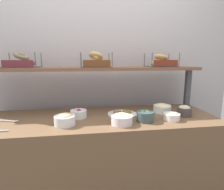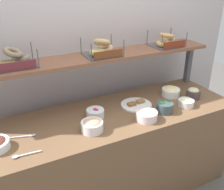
# 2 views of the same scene
# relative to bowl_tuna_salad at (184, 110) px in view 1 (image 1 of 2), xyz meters

# --- Properties ---
(back_wall) EXTENTS (3.30, 0.06, 2.40)m
(back_wall) POSITION_rel_bowl_tuna_salad_xyz_m (-0.78, 0.61, 0.30)
(back_wall) COLOR #BBB1B0
(back_wall) RESTS_ON ground_plane
(deli_counter) EXTENTS (2.10, 0.70, 0.85)m
(deli_counter) POSITION_rel_bowl_tuna_salad_xyz_m (-0.78, 0.06, -0.47)
(deli_counter) COLOR brown
(deli_counter) RESTS_ON ground_plane
(shelf_riser_right) EXTENTS (0.05, 0.05, 0.40)m
(shelf_riser_right) POSITION_rel_bowl_tuna_salad_xyz_m (0.22, 0.33, 0.15)
(shelf_riser_right) COLOR #4C4C51
(shelf_riser_right) RESTS_ON deli_counter
(upper_shelf) EXTENTS (2.06, 0.32, 0.03)m
(upper_shelf) POSITION_rel_bowl_tuna_salad_xyz_m (-0.78, 0.33, 0.37)
(upper_shelf) COLOR brown
(upper_shelf) RESTS_ON shelf_riser_left
(bowl_tuna_salad) EXTENTS (0.13, 0.13, 0.10)m
(bowl_tuna_salad) POSITION_rel_bowl_tuna_salad_xyz_m (0.00, 0.00, 0.00)
(bowl_tuna_salad) COLOR #483C3A
(bowl_tuna_salad) RESTS_ON deli_counter
(bowl_lox_spread) EXTENTS (0.16, 0.16, 0.10)m
(bowl_lox_spread) POSITION_rel_bowl_tuna_salad_xyz_m (-1.05, -0.09, -0.00)
(bowl_lox_spread) COLOR silver
(bowl_lox_spread) RESTS_ON deli_counter
(bowl_beet_salad) EXTENTS (0.14, 0.14, 0.08)m
(bowl_beet_salad) POSITION_rel_bowl_tuna_salad_xyz_m (-0.95, 0.08, -0.01)
(bowl_beet_salad) COLOR silver
(bowl_beet_salad) RESTS_ON deli_counter
(bowl_egg_salad) EXTENTS (0.17, 0.17, 0.09)m
(bowl_egg_salad) POSITION_rel_bowl_tuna_salad_xyz_m (-0.16, 0.13, -0.01)
(bowl_egg_salad) COLOR white
(bowl_egg_salad) RESTS_ON deli_counter
(bowl_potato_salad) EXTENTS (0.17, 0.17, 0.09)m
(bowl_potato_salad) POSITION_rel_bowl_tuna_salad_xyz_m (-0.61, -0.14, -0.00)
(bowl_potato_salad) COLOR silver
(bowl_potato_salad) RESTS_ON deli_counter
(bowl_veggie_mix) EXTENTS (0.14, 0.14, 0.09)m
(bowl_veggie_mix) POSITION_rel_bowl_tuna_salad_xyz_m (-0.40, -0.10, -0.00)
(bowl_veggie_mix) COLOR #3C4F51
(bowl_veggie_mix) RESTS_ON deli_counter
(bowl_scallion_spread) EXTENTS (0.14, 0.14, 0.07)m
(bowl_scallion_spread) POSITION_rel_bowl_tuna_salad_xyz_m (-0.17, -0.10, -0.01)
(bowl_scallion_spread) COLOR white
(bowl_scallion_spread) RESTS_ON deli_counter
(serving_plate_white) EXTENTS (0.27, 0.27, 0.04)m
(serving_plate_white) POSITION_rel_bowl_tuna_salad_xyz_m (-0.55, 0.10, -0.04)
(serving_plate_white) COLOR white
(serving_plate_white) RESTS_ON deli_counter
(serving_spoon_near_plate) EXTENTS (0.18, 0.07, 0.01)m
(serving_spoon_near_plate) POSITION_rel_bowl_tuna_salad_xyz_m (-1.50, 0.05, -0.04)
(serving_spoon_near_plate) COLOR #B7B7BC
(serving_spoon_near_plate) RESTS_ON deli_counter
(bagel_basket_poppy) EXTENTS (0.31, 0.26, 0.15)m
(bagel_basket_poppy) POSITION_rel_bowl_tuna_salad_xyz_m (-1.47, 0.35, 0.43)
(bagel_basket_poppy) COLOR #4C4C51
(bagel_basket_poppy) RESTS_ON upper_shelf
(bagel_basket_plain) EXTENTS (0.30, 0.25, 0.16)m
(bagel_basket_plain) POSITION_rel_bowl_tuna_salad_xyz_m (-0.78, 0.31, 0.43)
(bagel_basket_plain) COLOR #4C4C51
(bagel_basket_plain) RESTS_ON upper_shelf
(bagel_basket_sesame) EXTENTS (0.29, 0.26, 0.14)m
(bagel_basket_sesame) POSITION_rel_bowl_tuna_salad_xyz_m (-0.11, 0.32, 0.43)
(bagel_basket_sesame) COLOR #4C4C51
(bagel_basket_sesame) RESTS_ON upper_shelf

